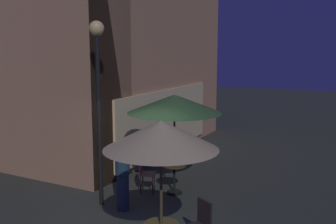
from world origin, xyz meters
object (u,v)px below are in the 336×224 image
cafe_table_1 (174,174)px  cafe_chair_2 (144,170)px  cafe_chair_0 (201,221)px  patio_umbrella_0 (161,136)px  patio_umbrella_1 (174,104)px  patron_standing_0 (123,175)px  street_lamp_near_corner (98,76)px

cafe_table_1 → cafe_chair_2: size_ratio=0.79×
cafe_chair_0 → patio_umbrella_0: bearing=-0.0°
cafe_table_1 → patio_umbrella_1: 1.81m
cafe_table_1 → patio_umbrella_0: (-3.09, -1.32, 1.76)m
patio_umbrella_1 → patron_standing_0: size_ratio=1.54×
patio_umbrella_0 → cafe_chair_2: 3.85m
cafe_chair_2 → patron_standing_0: 1.22m
street_lamp_near_corner → cafe_chair_2: (1.17, -0.48, -2.47)m
patio_umbrella_0 → patio_umbrella_1: bearing=23.1°
cafe_chair_2 → patron_standing_0: (-1.19, -0.15, 0.25)m
patio_umbrella_1 → street_lamp_near_corner: bearing=140.3°
street_lamp_near_corner → cafe_table_1: bearing=-39.7°
patio_umbrella_0 → cafe_chair_2: (2.81, 2.04, -1.68)m
cafe_table_1 → cafe_chair_2: bearing=111.2°
cafe_table_1 → street_lamp_near_corner: bearing=140.3°
patron_standing_0 → patio_umbrella_1: bearing=-140.2°
cafe_chair_0 → patron_standing_0: patron_standing_0 is taller
cafe_table_1 → patron_standing_0: size_ratio=0.46×
street_lamp_near_corner → cafe_chair_2: 2.77m
patio_umbrella_0 → cafe_chair_0: bearing=-28.7°
patio_umbrella_1 → patio_umbrella_0: bearing=-156.9°
patron_standing_0 → street_lamp_near_corner: bearing=-30.3°
cafe_table_1 → cafe_chair_0: (-2.34, -1.73, 0.06)m
street_lamp_near_corner → patio_umbrella_0: bearing=-123.0°
cafe_chair_0 → patio_umbrella_1: bearing=-114.9°
street_lamp_near_corner → patio_umbrella_0: street_lamp_near_corner is taller
patio_umbrella_0 → patron_standing_0: (1.62, 1.89, -1.43)m
street_lamp_near_corner → patio_umbrella_1: street_lamp_near_corner is taller
patio_umbrella_1 → cafe_chair_2: (-0.28, 0.72, -1.73)m
patio_umbrella_0 → street_lamp_near_corner: bearing=57.0°
cafe_table_1 → patron_standing_0: patron_standing_0 is taller
street_lamp_near_corner → cafe_table_1: (1.45, -1.20, -2.54)m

